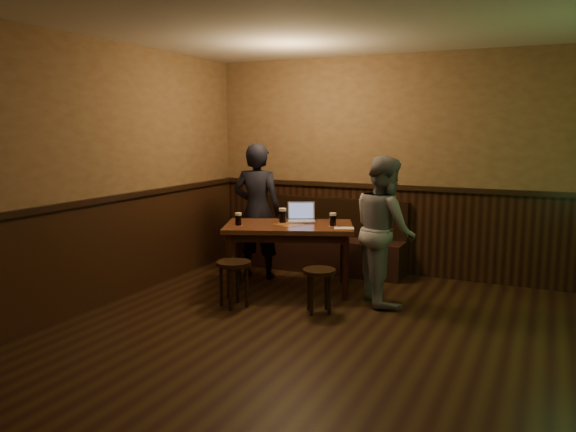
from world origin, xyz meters
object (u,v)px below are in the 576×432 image
(stool_left, at_px, (234,271))
(pint_mid, at_px, (283,216))
(pub_table, at_px, (289,233))
(person_grey, at_px, (384,230))
(pint_left, at_px, (238,219))
(bench, at_px, (323,247))
(stool_right, at_px, (319,278))
(person_suit, at_px, (257,211))
(laptop, at_px, (301,217))
(pint_right, at_px, (333,220))

(stool_left, distance_m, pint_mid, 1.01)
(pub_table, height_order, stool_left, pub_table)
(stool_left, relative_size, person_grey, 0.31)
(pint_left, bearing_deg, bench, 70.98)
(stool_right, xyz_separation_m, pint_mid, (-0.74, 0.67, 0.50))
(pub_table, bearing_deg, pint_mid, 128.66)
(person_suit, bearing_deg, laptop, 161.99)
(pint_left, distance_m, person_grey, 1.64)
(stool_left, xyz_separation_m, stool_right, (0.89, 0.21, -0.03))
(bench, xyz_separation_m, laptop, (0.05, -0.82, 0.53))
(laptop, bearing_deg, pint_right, -45.34)
(stool_left, distance_m, pint_right, 1.28)
(pint_mid, bearing_deg, pint_right, 3.82)
(laptop, bearing_deg, person_grey, -38.29)
(pint_right, distance_m, person_grey, 0.62)
(bench, height_order, person_grey, person_grey)
(person_suit, bearing_deg, pint_left, 90.71)
(pint_right, height_order, person_suit, person_suit)
(pint_left, height_order, pint_right, pint_right)
(stool_right, relative_size, pint_right, 2.96)
(laptop, relative_size, person_suit, 0.24)
(pint_left, bearing_deg, person_grey, 12.91)
(person_grey, bearing_deg, laptop, 43.49)
(pint_mid, bearing_deg, bench, 83.74)
(pint_right, distance_m, laptop, 0.48)
(stool_right, relative_size, person_grey, 0.29)
(pint_mid, xyz_separation_m, person_grey, (1.23, -0.02, -0.07))
(pub_table, height_order, stool_right, pub_table)
(pint_mid, distance_m, pint_right, 0.61)
(stool_left, height_order, person_grey, person_grey)
(pub_table, distance_m, laptop, 0.30)
(pint_left, distance_m, pint_right, 1.07)
(pint_mid, bearing_deg, pint_left, -133.74)
(stool_left, distance_m, stool_right, 0.91)
(pint_mid, relative_size, person_grey, 0.11)
(pint_right, bearing_deg, pint_mid, -176.18)
(stool_left, bearing_deg, laptop, 73.95)
(pint_mid, bearing_deg, person_suit, 149.57)
(pint_left, xyz_separation_m, pint_right, (0.98, 0.43, 0.00))
(pint_mid, xyz_separation_m, pint_right, (0.61, 0.04, -0.01))
(pint_left, relative_size, person_grey, 0.09)
(pub_table, relative_size, person_suit, 0.98)
(stool_right, xyz_separation_m, pint_right, (-0.13, 0.71, 0.49))
(pub_table, distance_m, stool_left, 0.90)
(bench, height_order, pub_table, bench)
(laptop, bearing_deg, pint_left, -159.42)
(stool_right, xyz_separation_m, pint_left, (-1.11, 0.28, 0.49))
(bench, relative_size, person_grey, 1.38)
(pub_table, xyz_separation_m, pint_mid, (-0.11, 0.06, 0.19))
(bench, relative_size, pint_left, 14.58)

